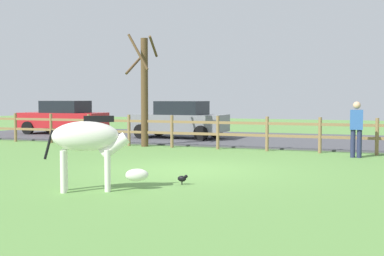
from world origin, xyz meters
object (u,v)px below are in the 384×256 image
Objects in this scene: bare_tree at (144,89)px; parked_car_grey at (179,119)px; crow_on_grass at (182,178)px; zebra at (90,142)px; visitor_near_fence at (356,127)px; parked_car_red at (64,117)px.

parked_car_grey is (-0.02, 3.40, -1.22)m from bare_tree.
zebra is at bearing -137.60° from crow_on_grass.
zebra is (2.90, -8.20, -1.14)m from bare_tree.
bare_tree is 2.44× the size of visitor_near_fence.
bare_tree is at bearing -89.61° from parked_car_grey.
parked_car_grey and parked_car_red have the same top height.
crow_on_grass is 14.99m from parked_car_red.
visitor_near_fence is at bearing 59.04° from zebra.
visitor_near_fence reaches higher than parked_car_grey.
zebra is 8.12× the size of crow_on_grass.
crow_on_grass is at bearing -116.51° from visitor_near_fence.
visitor_near_fence is (7.29, -0.89, -1.16)m from bare_tree.
zebra is at bearing -75.87° from parked_car_grey.
parked_car_grey is 8.48m from visitor_near_fence.
parked_car_red is 2.48× the size of visitor_near_fence.
visitor_near_fence is at bearing 63.49° from crow_on_grass.
crow_on_grass is 11.24m from parked_car_grey.
crow_on_grass is 0.05× the size of parked_car_grey.
zebra is 8.53m from visitor_near_fence.
parked_car_red is (-6.08, 0.44, 0.00)m from parked_car_grey.
parked_car_red is 14.21m from visitor_near_fence.
bare_tree is 7.43m from visitor_near_fence.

